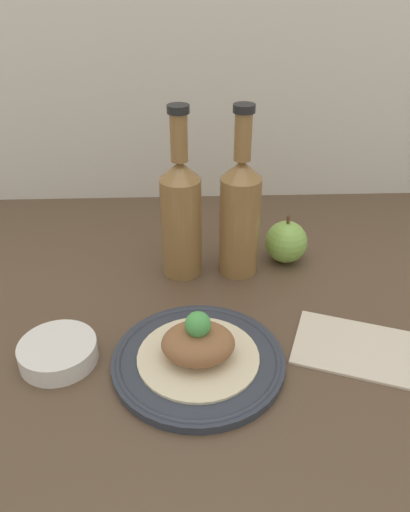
# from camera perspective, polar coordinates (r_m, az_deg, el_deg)

# --- Properties ---
(ground_plane) EXTENTS (1.80, 1.10, 0.04)m
(ground_plane) POSITION_cam_1_polar(r_m,az_deg,el_deg) (0.72, -0.18, -12.14)
(ground_plane) COLOR brown
(wall_backsplash) EXTENTS (1.80, 0.03, 0.80)m
(wall_backsplash) POSITION_cam_1_polar(r_m,az_deg,el_deg) (1.06, -1.42, 27.21)
(wall_backsplash) COLOR silver
(wall_backsplash) RESTS_ON ground_plane
(plate) EXTENTS (0.23, 0.23, 0.01)m
(plate) POSITION_cam_1_polar(r_m,az_deg,el_deg) (0.69, -0.78, -11.82)
(plate) COLOR #2D333D
(plate) RESTS_ON ground_plane
(plated_food) EXTENTS (0.16, 0.16, 0.07)m
(plated_food) POSITION_cam_1_polar(r_m,az_deg,el_deg) (0.67, -0.79, -10.10)
(plated_food) COLOR beige
(plated_food) RESTS_ON plate
(cider_bottle_left) EXTENTS (0.07, 0.07, 0.29)m
(cider_bottle_left) POSITION_cam_1_polar(r_m,az_deg,el_deg) (0.82, -2.76, 4.83)
(cider_bottle_left) COLOR olive
(cider_bottle_left) RESTS_ON ground_plane
(cider_bottle_right) EXTENTS (0.07, 0.07, 0.29)m
(cider_bottle_right) POSITION_cam_1_polar(r_m,az_deg,el_deg) (0.83, 4.01, 4.94)
(cider_bottle_right) COLOR olive
(cider_bottle_right) RESTS_ON ground_plane
(apple) EXTENTS (0.08, 0.08, 0.09)m
(apple) POSITION_cam_1_polar(r_m,az_deg,el_deg) (0.90, 9.25, 1.60)
(apple) COLOR #84B74C
(apple) RESTS_ON ground_plane
(napkin) EXTENTS (0.19, 0.17, 0.01)m
(napkin) POSITION_cam_1_polar(r_m,az_deg,el_deg) (0.74, 16.56, -9.95)
(napkin) COLOR beige
(napkin) RESTS_ON ground_plane
(dipping_bowl) EXTENTS (0.11, 0.11, 0.03)m
(dipping_bowl) POSITION_cam_1_polar(r_m,az_deg,el_deg) (0.72, -16.44, -10.50)
(dipping_bowl) COLOR silver
(dipping_bowl) RESTS_ON ground_plane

